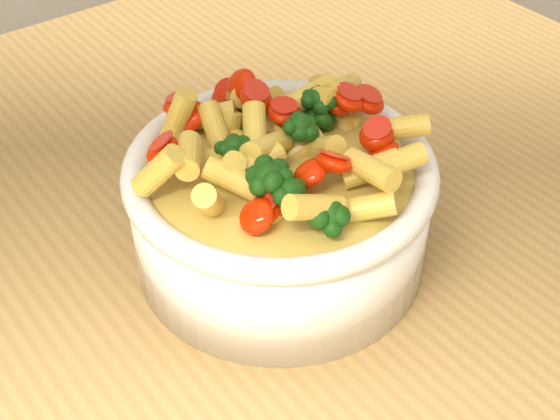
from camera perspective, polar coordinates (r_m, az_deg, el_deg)
table at (r=0.67m, az=-11.81°, el=-10.60°), size 1.20×0.80×0.90m
serving_bowl at (r=0.56m, az=0.00°, el=0.09°), size 0.22×0.22×0.09m
pasta_salad at (r=0.53m, az=0.00°, el=4.97°), size 0.17×0.17×0.04m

